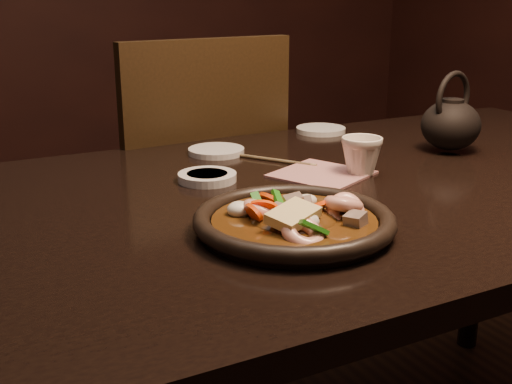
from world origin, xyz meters
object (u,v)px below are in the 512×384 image
table (368,216)px  teapot (451,122)px  tea_cup (361,155)px  plate (294,222)px  chair (187,207)px

table → teapot: (0.28, 0.09, 0.14)m
tea_cup → plate: bearing=-143.2°
teapot → plate: bearing=-167.6°
plate → tea_cup: bearing=36.8°
plate → table: bearing=32.6°
tea_cup → teapot: size_ratio=0.46×
chair → teapot: size_ratio=5.71×
chair → plate: 0.82m
chair → tea_cup: size_ratio=12.44×
tea_cup → teapot: (0.29, 0.06, 0.03)m
chair → plate: bearing=75.2°
table → teapot: teapot is taller
chair → tea_cup: 0.64m
table → chair: 0.63m
tea_cup → teapot: teapot is taller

